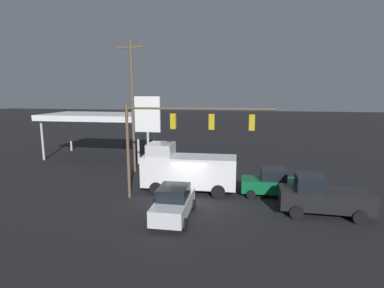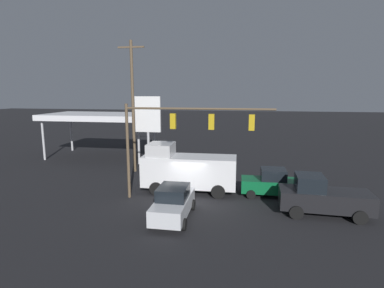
# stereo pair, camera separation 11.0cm
# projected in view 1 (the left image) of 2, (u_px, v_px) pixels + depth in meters

# --- Properties ---
(ground_plane) EXTENTS (200.00, 200.00, 0.00)m
(ground_plane) POSITION_uv_depth(u_px,v_px,m) (187.00, 199.00, 20.56)
(ground_plane) COLOR black
(traffic_signal_assembly) EXTENTS (9.80, 0.43, 6.52)m
(traffic_signal_assembly) POSITION_uv_depth(u_px,v_px,m) (182.00, 129.00, 19.53)
(traffic_signal_assembly) COLOR brown
(traffic_signal_assembly) RESTS_ON ground
(utility_pole) EXTENTS (2.40, 0.26, 11.72)m
(utility_pole) POSITION_uv_depth(u_px,v_px,m) (133.00, 105.00, 26.78)
(utility_pole) COLOR brown
(utility_pole) RESTS_ON ground
(gas_station_canopy) EXTENTS (11.98, 6.59, 4.89)m
(gas_station_canopy) POSITION_uv_depth(u_px,v_px,m) (100.00, 117.00, 33.45)
(gas_station_canopy) COLOR silver
(gas_station_canopy) RESTS_ON ground
(price_sign) EXTENTS (2.47, 0.27, 6.89)m
(price_sign) POSITION_uv_depth(u_px,v_px,m) (147.00, 117.00, 27.76)
(price_sign) COLOR #B7B7BC
(price_sign) RESTS_ON ground
(sedan_far) EXTENTS (2.07, 4.40, 1.93)m
(sedan_far) POSITION_uv_depth(u_px,v_px,m) (174.00, 203.00, 17.34)
(sedan_far) COLOR silver
(sedan_far) RESTS_ON ground
(hatchback_crossing) EXTENTS (3.83, 2.01, 1.97)m
(hatchback_crossing) POSITION_uv_depth(u_px,v_px,m) (270.00, 183.00, 21.18)
(hatchback_crossing) COLOR #0C592D
(hatchback_crossing) RESTS_ON ground
(delivery_truck) EXTENTS (6.84, 2.67, 3.58)m
(delivery_truck) POSITION_uv_depth(u_px,v_px,m) (187.00, 169.00, 21.93)
(delivery_truck) COLOR silver
(delivery_truck) RESTS_ON ground
(pickup_parked) EXTENTS (5.27, 2.42, 2.40)m
(pickup_parked) POSITION_uv_depth(u_px,v_px,m) (322.00, 197.00, 17.89)
(pickup_parked) COLOR black
(pickup_parked) RESTS_ON ground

